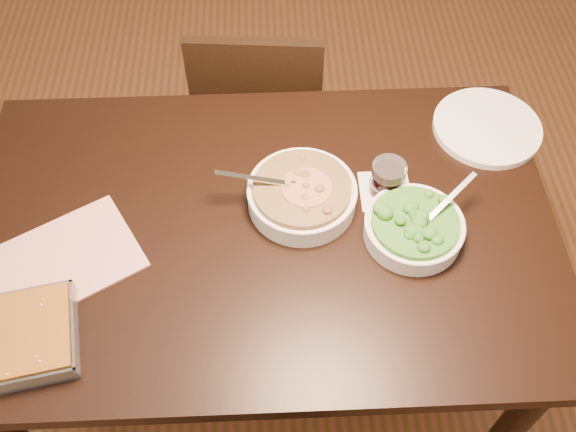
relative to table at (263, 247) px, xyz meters
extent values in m
plane|color=#452D13|center=(0.00, 0.00, -0.65)|extent=(4.00, 4.00, 0.00)
cube|color=black|center=(0.00, 0.00, 0.08)|extent=(1.40, 0.90, 0.04)
cube|color=black|center=(0.00, 0.00, 0.01)|extent=(1.26, 0.76, 0.08)
cylinder|color=black|center=(0.62, -0.37, -0.30)|extent=(0.07, 0.07, 0.71)
cylinder|color=black|center=(-0.62, 0.37, -0.30)|extent=(0.07, 0.07, 0.71)
cylinder|color=black|center=(0.62, 0.37, -0.30)|extent=(0.07, 0.07, 0.71)
cube|color=#C1373D|center=(-0.45, -0.08, 0.10)|extent=(0.39, 0.36, 0.01)
cube|color=white|center=(0.31, 0.09, 0.10)|extent=(0.12, 0.12, 0.00)
cylinder|color=white|center=(0.10, 0.06, 0.12)|extent=(0.26, 0.26, 0.05)
torus|color=white|center=(0.10, 0.06, 0.15)|extent=(0.26, 0.26, 0.01)
cylinder|color=#3D2B10|center=(0.10, 0.06, 0.15)|extent=(0.23, 0.23, 0.02)
cube|color=silver|center=(0.02, 0.06, 0.17)|extent=(0.16, 0.01, 0.05)
cylinder|color=maroon|center=(0.11, 0.06, 0.16)|extent=(0.12, 0.12, 0.00)
cylinder|color=white|center=(0.35, -0.04, 0.12)|extent=(0.23, 0.23, 0.04)
torus|color=white|center=(0.35, -0.04, 0.14)|extent=(0.23, 0.23, 0.01)
cylinder|color=#10430F|center=(0.35, -0.04, 0.15)|extent=(0.20, 0.20, 0.02)
cube|color=silver|center=(0.41, 0.00, 0.16)|extent=(0.13, 0.10, 0.05)
cube|color=silver|center=(-0.53, -0.29, 0.10)|extent=(0.32, 0.26, 0.01)
cube|color=#602D0D|center=(-0.53, -0.29, 0.12)|extent=(0.30, 0.24, 0.05)
cube|color=silver|center=(-0.55, -0.19, 0.12)|extent=(0.28, 0.06, 0.04)
cube|color=silver|center=(-0.51, -0.39, 0.12)|extent=(0.28, 0.06, 0.04)
cube|color=silver|center=(-0.39, -0.26, 0.12)|extent=(0.04, 0.21, 0.04)
cylinder|color=black|center=(0.31, 0.09, 0.13)|extent=(0.07, 0.07, 0.07)
cylinder|color=silver|center=(0.31, 0.09, 0.18)|extent=(0.08, 0.08, 0.02)
cylinder|color=white|center=(0.60, 0.28, 0.10)|extent=(0.28, 0.28, 0.02)
cube|color=black|center=(0.01, 0.73, -0.25)|extent=(0.43, 0.43, 0.04)
cylinder|color=black|center=(0.19, 0.88, -0.46)|extent=(0.03, 0.03, 0.39)
cylinder|color=black|center=(0.16, 0.55, -0.46)|extent=(0.03, 0.03, 0.39)
cylinder|color=black|center=(-0.15, 0.91, -0.46)|extent=(0.03, 0.03, 0.39)
cylinder|color=black|center=(-0.18, 0.58, -0.46)|extent=(0.03, 0.03, 0.39)
cube|color=black|center=(-0.01, 0.55, -0.02)|extent=(0.40, 0.07, 0.42)
camera|label=1|loc=(0.03, -0.88, 1.33)|focal=40.00mm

